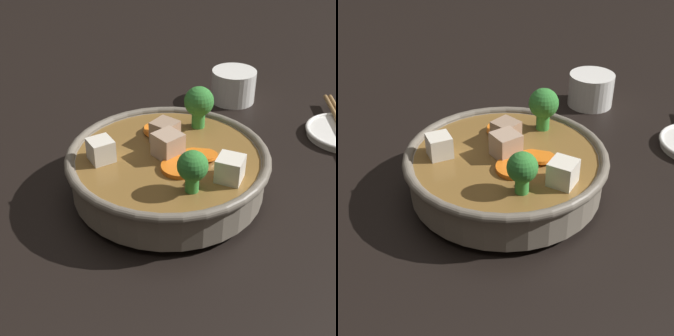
{
  "view_description": "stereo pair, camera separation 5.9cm",
  "coord_description": "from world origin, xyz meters",
  "views": [
    {
      "loc": [
        0.48,
        -0.06,
        0.37
      ],
      "look_at": [
        0.0,
        0.0,
        0.04
      ],
      "focal_mm": 50.0,
      "sensor_mm": 36.0,
      "label": 1
    },
    {
      "loc": [
        0.49,
        -0.0,
        0.37
      ],
      "look_at": [
        0.0,
        0.0,
        0.04
      ],
      "focal_mm": 50.0,
      "sensor_mm": 36.0,
      "label": 2
    }
  ],
  "objects": [
    {
      "name": "ground_plane",
      "position": [
        0.0,
        0.0,
        0.0
      ],
      "size": [
        3.0,
        3.0,
        0.0
      ],
      "primitive_type": "plane",
      "color": "black"
    },
    {
      "name": "stirfry_bowl",
      "position": [
        -0.0,
        0.0,
        0.04
      ],
      "size": [
        0.25,
        0.25,
        0.11
      ],
      "color": "slate",
      "rests_on": "ground_plane"
    },
    {
      "name": "tea_cup",
      "position": [
        -0.26,
        0.15,
        0.03
      ],
      "size": [
        0.08,
        0.08,
        0.06
      ],
      "color": "white",
      "rests_on": "ground_plane"
    }
  ]
}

